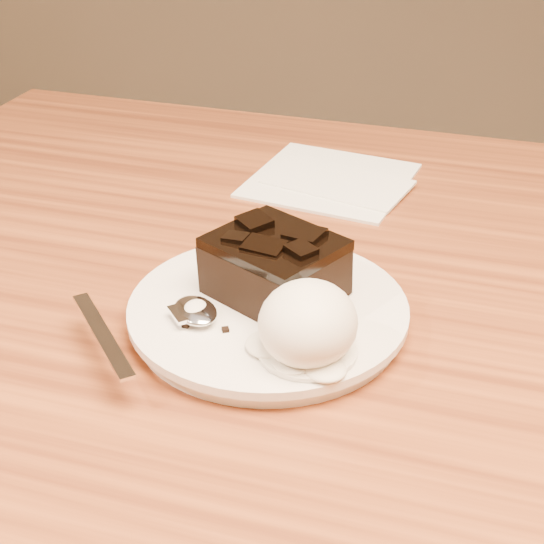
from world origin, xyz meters
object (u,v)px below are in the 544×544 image
(brownie, at_px, (275,270))
(napkin, at_px, (330,179))
(plate, at_px, (268,314))
(ice_cream_scoop, at_px, (308,323))
(spoon, at_px, (196,313))

(brownie, xyz_separation_m, napkin, (-0.02, 0.26, -0.04))
(plate, height_order, brownie, brownie)
(plate, xyz_separation_m, ice_cream_scoop, (0.04, -0.05, 0.03))
(brownie, height_order, napkin, brownie)
(spoon, bearing_deg, brownie, 3.05)
(brownie, distance_m, spoon, 0.07)
(ice_cream_scoop, xyz_separation_m, spoon, (-0.09, 0.02, -0.02))
(plate, bearing_deg, ice_cream_scoop, -48.69)
(brownie, relative_size, ice_cream_scoop, 1.24)
(plate, distance_m, spoon, 0.06)
(spoon, bearing_deg, napkin, 40.34)
(ice_cream_scoop, relative_size, napkin, 0.46)
(plate, relative_size, brownie, 2.38)
(ice_cream_scoop, height_order, napkin, ice_cream_scoop)
(brownie, relative_size, napkin, 0.57)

